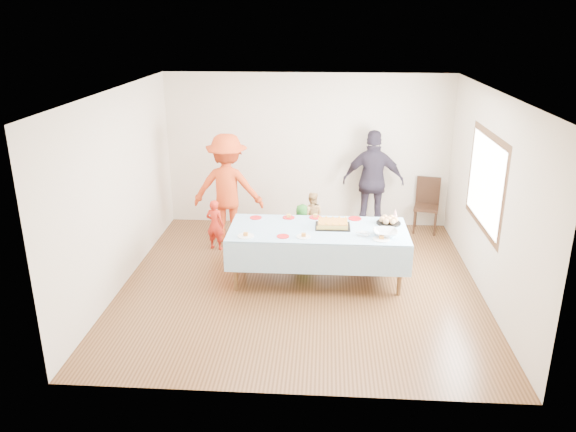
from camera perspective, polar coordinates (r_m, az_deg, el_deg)
name	(u,v)px	position (r m, az deg, el deg)	size (l,w,h in m)	color
ground	(300,283)	(8.07, 1.25, -6.83)	(5.00, 5.00, 0.00)	#482B14
room_walls	(305,163)	(7.45, 1.77, 5.45)	(5.04, 5.04, 2.72)	beige
party_table	(318,232)	(7.91, 3.07, -1.67)	(2.50, 1.10, 0.78)	brown
birthday_cake	(333,224)	(7.96, 4.57, -0.82)	(0.49, 0.38, 0.09)	black
rolls_tray	(389,221)	(8.19, 10.19, -0.47)	(0.35, 0.35, 0.11)	black
punch_bowl	(385,233)	(7.73, 9.85, -1.71)	(0.33, 0.33, 0.08)	silver
party_hat	(395,214)	(8.36, 10.82, 0.20)	(0.10, 0.10, 0.17)	white
fork_pile	(364,234)	(7.69, 7.76, -1.79)	(0.24, 0.18, 0.07)	white
plate_red_far_a	(256,218)	(8.31, -3.29, -0.16)	(0.18, 0.18, 0.01)	red
plate_red_far_b	(289,217)	(8.30, 0.07, -0.15)	(0.18, 0.18, 0.01)	red
plate_red_far_c	(315,217)	(8.32, 2.80, -0.14)	(0.19, 0.19, 0.01)	red
plate_red_far_d	(355,219)	(8.31, 6.81, -0.26)	(0.20, 0.20, 0.01)	red
plate_red_near	(283,236)	(7.60, -0.52, -2.07)	(0.17, 0.17, 0.01)	red
plate_white_left	(246,236)	(7.63, -4.32, -2.04)	(0.22, 0.22, 0.01)	white
plate_white_mid	(304,237)	(7.59, 1.60, -2.11)	(0.20, 0.20, 0.01)	white
plate_white_right	(381,239)	(7.61, 9.47, -2.33)	(0.23, 0.23, 0.01)	white
dining_chair	(427,201)	(10.14, 13.93, 1.44)	(0.49, 0.49, 0.95)	black
toddler_left	(215,225)	(9.14, -7.42, -0.87)	(0.30, 0.20, 0.84)	red
toddler_mid	(302,229)	(8.95, 1.40, -1.28)	(0.39, 0.25, 0.80)	#256822
toddler_right	(312,216)	(9.50, 2.42, 0.03)	(0.40, 0.31, 0.82)	tan
adult_left	(228,188)	(9.34, -6.15, 2.81)	(1.18, 0.68, 1.82)	#D1421A
adult_right	(373,181)	(9.83, 8.65, 3.49)	(1.05, 0.44, 1.79)	#2E2736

